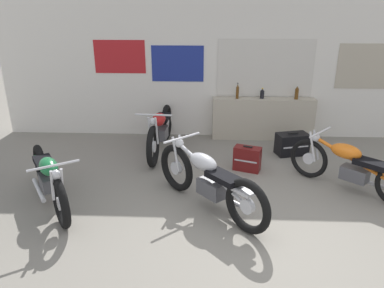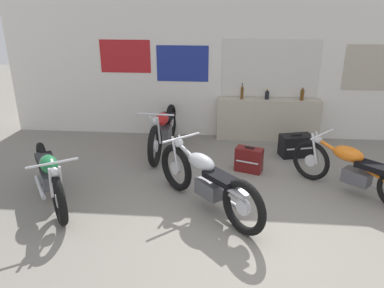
{
  "view_description": "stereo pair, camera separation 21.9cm",
  "coord_description": "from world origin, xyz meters",
  "px_view_note": "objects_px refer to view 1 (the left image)",
  "views": [
    {
      "loc": [
        -0.73,
        -3.86,
        2.76
      ],
      "look_at": [
        -0.95,
        1.38,
        0.7
      ],
      "focal_mm": 35.0,
      "sensor_mm": 36.0,
      "label": 1
    },
    {
      "loc": [
        -0.51,
        -3.85,
        2.76
      ],
      "look_at": [
        -0.95,
        1.38,
        0.7
      ],
      "focal_mm": 35.0,
      "sensor_mm": 36.0,
      "label": 2
    }
  ],
  "objects_px": {
    "motorcycle_red": "(160,130)",
    "hard_case_darkred": "(247,159)",
    "bottle_leftmost": "(237,92)",
    "bottle_center": "(297,93)",
    "motorcycle_orange": "(351,166)",
    "motorcycle_green": "(49,178)",
    "hard_case_black": "(292,144)",
    "bottle_left_center": "(262,94)",
    "motorcycle_silver": "(209,181)"
  },
  "relations": [
    {
      "from": "hard_case_darkred",
      "to": "bottle_leftmost",
      "type": "bearing_deg",
      "value": 93.45
    },
    {
      "from": "motorcycle_orange",
      "to": "motorcycle_silver",
      "type": "xyz_separation_m",
      "value": [
        -2.13,
        -0.6,
        0.02
      ]
    },
    {
      "from": "bottle_center",
      "to": "hard_case_darkred",
      "type": "height_order",
      "value": "bottle_center"
    },
    {
      "from": "motorcycle_orange",
      "to": "motorcycle_silver",
      "type": "bearing_deg",
      "value": -164.25
    },
    {
      "from": "motorcycle_red",
      "to": "bottle_center",
      "type": "bearing_deg",
      "value": 16.28
    },
    {
      "from": "motorcycle_green",
      "to": "motorcycle_orange",
      "type": "bearing_deg",
      "value": 7.39
    },
    {
      "from": "bottle_leftmost",
      "to": "bottle_center",
      "type": "distance_m",
      "value": 1.18
    },
    {
      "from": "motorcycle_green",
      "to": "motorcycle_red",
      "type": "bearing_deg",
      "value": 56.75
    },
    {
      "from": "motorcycle_red",
      "to": "hard_case_darkred",
      "type": "bearing_deg",
      "value": -26.13
    },
    {
      "from": "motorcycle_silver",
      "to": "hard_case_darkred",
      "type": "relative_size",
      "value": 3.4
    },
    {
      "from": "motorcycle_red",
      "to": "hard_case_black",
      "type": "distance_m",
      "value": 2.49
    },
    {
      "from": "motorcycle_orange",
      "to": "hard_case_black",
      "type": "distance_m",
      "value": 1.54
    },
    {
      "from": "bottle_leftmost",
      "to": "motorcycle_red",
      "type": "distance_m",
      "value": 1.76
    },
    {
      "from": "motorcycle_red",
      "to": "motorcycle_green",
      "type": "relative_size",
      "value": 1.21
    },
    {
      "from": "bottle_leftmost",
      "to": "hard_case_black",
      "type": "bearing_deg",
      "value": -38.65
    },
    {
      "from": "bottle_left_center",
      "to": "bottle_leftmost",
      "type": "bearing_deg",
      "value": -175.68
    },
    {
      "from": "motorcycle_silver",
      "to": "hard_case_black",
      "type": "distance_m",
      "value": 2.56
    },
    {
      "from": "hard_case_black",
      "to": "bottle_center",
      "type": "bearing_deg",
      "value": 77.19
    },
    {
      "from": "hard_case_black",
      "to": "bottle_left_center",
      "type": "bearing_deg",
      "value": 120.75
    },
    {
      "from": "bottle_center",
      "to": "motorcycle_green",
      "type": "relative_size",
      "value": 0.17
    },
    {
      "from": "bottle_left_center",
      "to": "motorcycle_red",
      "type": "distance_m",
      "value": 2.2
    },
    {
      "from": "motorcycle_red",
      "to": "hard_case_black",
      "type": "xyz_separation_m",
      "value": [
        2.48,
        -0.03,
        -0.23
      ]
    },
    {
      "from": "motorcycle_orange",
      "to": "hard_case_darkred",
      "type": "relative_size",
      "value": 3.12
    },
    {
      "from": "motorcycle_red",
      "to": "motorcycle_green",
      "type": "bearing_deg",
      "value": -123.25
    },
    {
      "from": "hard_case_darkred",
      "to": "hard_case_black",
      "type": "bearing_deg",
      "value": 39.37
    },
    {
      "from": "bottle_leftmost",
      "to": "motorcycle_silver",
      "type": "xyz_separation_m",
      "value": [
        -0.56,
        -2.82,
        -0.57
      ]
    },
    {
      "from": "bottle_leftmost",
      "to": "motorcycle_red",
      "type": "height_order",
      "value": "bottle_leftmost"
    },
    {
      "from": "hard_case_darkred",
      "to": "hard_case_black",
      "type": "xyz_separation_m",
      "value": [
        0.9,
        0.74,
        -0.01
      ]
    },
    {
      "from": "bottle_leftmost",
      "to": "motorcycle_green",
      "type": "xyz_separation_m",
      "value": [
        -2.8,
        -2.78,
        -0.6
      ]
    },
    {
      "from": "bottle_left_center",
      "to": "motorcycle_red",
      "type": "bearing_deg",
      "value": -157.83
    },
    {
      "from": "motorcycle_green",
      "to": "hard_case_darkred",
      "type": "distance_m",
      "value": 3.15
    },
    {
      "from": "bottle_center",
      "to": "motorcycle_green",
      "type": "distance_m",
      "value": 4.89
    },
    {
      "from": "bottle_center",
      "to": "hard_case_black",
      "type": "distance_m",
      "value": 1.14
    },
    {
      "from": "motorcycle_silver",
      "to": "motorcycle_orange",
      "type": "bearing_deg",
      "value": 15.75
    },
    {
      "from": "bottle_left_center",
      "to": "motorcycle_orange",
      "type": "height_order",
      "value": "bottle_left_center"
    },
    {
      "from": "bottle_left_center",
      "to": "hard_case_black",
      "type": "distance_m",
      "value": 1.23
    },
    {
      "from": "bottle_center",
      "to": "motorcycle_red",
      "type": "distance_m",
      "value": 2.83
    },
    {
      "from": "motorcycle_red",
      "to": "hard_case_darkred",
      "type": "relative_size",
      "value": 4.23
    },
    {
      "from": "bottle_leftmost",
      "to": "motorcycle_green",
      "type": "height_order",
      "value": "bottle_leftmost"
    },
    {
      "from": "hard_case_darkred",
      "to": "motorcycle_orange",
      "type": "bearing_deg",
      "value": -24.65
    },
    {
      "from": "bottle_center",
      "to": "motorcycle_silver",
      "type": "distance_m",
      "value": 3.37
    },
    {
      "from": "bottle_center",
      "to": "motorcycle_orange",
      "type": "bearing_deg",
      "value": -80.18
    },
    {
      "from": "bottle_left_center",
      "to": "bottle_center",
      "type": "bearing_deg",
      "value": -2.52
    },
    {
      "from": "motorcycle_red",
      "to": "hard_case_darkred",
      "type": "distance_m",
      "value": 1.76
    },
    {
      "from": "bottle_leftmost",
      "to": "bottle_center",
      "type": "relative_size",
      "value": 1.11
    },
    {
      "from": "motorcycle_red",
      "to": "motorcycle_silver",
      "type": "relative_size",
      "value": 1.24
    },
    {
      "from": "motorcycle_green",
      "to": "hard_case_darkred",
      "type": "bearing_deg",
      "value": 23.24
    },
    {
      "from": "motorcycle_silver",
      "to": "hard_case_darkred",
      "type": "distance_m",
      "value": 1.45
    },
    {
      "from": "bottle_left_center",
      "to": "motorcycle_silver",
      "type": "height_order",
      "value": "bottle_left_center"
    },
    {
      "from": "bottle_left_center",
      "to": "hard_case_black",
      "type": "bearing_deg",
      "value": -59.25
    }
  ]
}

